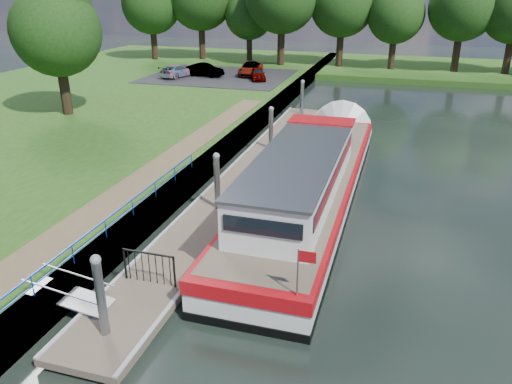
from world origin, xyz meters
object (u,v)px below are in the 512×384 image
(car_d, at_px, (251,69))
(pontoon, at_px, (248,177))
(barge, at_px, (311,178))
(car_b, at_px, (205,70))
(car_a, at_px, (258,74))
(car_c, at_px, (178,71))

(car_d, bearing_deg, pontoon, -82.92)
(pontoon, height_order, car_d, car_d)
(barge, distance_m, car_b, 30.22)
(barge, height_order, car_a, barge)
(pontoon, relative_size, car_c, 7.21)
(barge, relative_size, car_b, 5.44)
(pontoon, height_order, car_a, car_a)
(car_a, xyz_separation_m, car_c, (-8.17, -0.80, 0.03))
(barge, distance_m, car_c, 30.67)
(pontoon, xyz_separation_m, car_a, (-6.57, 23.93, 1.22))
(pontoon, bearing_deg, barge, -21.91)
(car_c, xyz_separation_m, car_d, (6.72, 3.14, 0.04))
(car_a, bearing_deg, pontoon, -95.65)
(pontoon, xyz_separation_m, car_c, (-14.74, 23.14, 1.26))
(car_a, bearing_deg, car_b, 155.67)
(car_a, relative_size, car_c, 0.81)
(barge, height_order, car_b, barge)
(barge, bearing_deg, car_d, 112.74)
(car_c, bearing_deg, barge, 142.27)
(pontoon, height_order, car_b, car_b)
(pontoon, bearing_deg, car_c, 122.50)
(car_b, bearing_deg, pontoon, -144.72)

